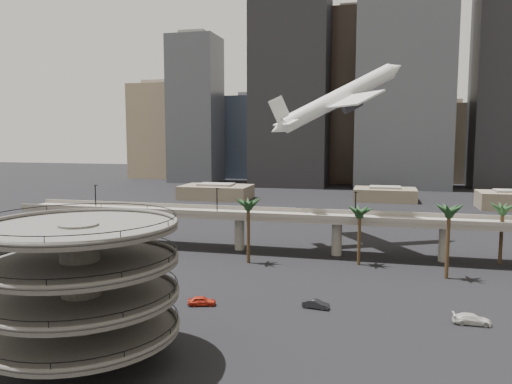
% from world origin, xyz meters
% --- Properties ---
extents(ground, '(700.00, 700.00, 0.00)m').
position_xyz_m(ground, '(0.00, 0.00, 0.00)').
color(ground, black).
rests_on(ground, ground).
extents(parking_ramp, '(22.20, 22.20, 17.35)m').
position_xyz_m(parking_ramp, '(-13.00, -4.00, 9.84)').
color(parking_ramp, '#454341').
rests_on(parking_ramp, ground).
extents(overpass, '(130.00, 9.30, 14.70)m').
position_xyz_m(overpass, '(0.00, 55.00, 7.34)').
color(overpass, slate).
rests_on(overpass, ground).
extents(palm_trees, '(54.40, 18.40, 14.00)m').
position_xyz_m(palm_trees, '(21.48, 47.47, 11.30)').
color(palm_trees, '#402E1B').
rests_on(palm_trees, ground).
extents(low_buildings, '(135.00, 27.50, 6.80)m').
position_xyz_m(low_buildings, '(6.89, 142.30, 2.86)').
color(low_buildings, brown).
rests_on(low_buildings, ground).
extents(skyline, '(269.00, 86.00, 124.36)m').
position_xyz_m(skyline, '(15.11, 217.08, 45.49)').
color(skyline, gray).
rests_on(skyline, ground).
extents(airborne_jet, '(32.07, 31.20, 19.63)m').
position_xyz_m(airborne_jet, '(9.63, 68.16, 34.61)').
color(airborne_jet, silver).
rests_on(airborne_jet, ground).
extents(car_a, '(4.57, 2.84, 1.45)m').
position_xyz_m(car_a, '(-6.42, 17.48, 0.73)').
color(car_a, red).
rests_on(car_a, ground).
extents(car_b, '(4.22, 1.92, 1.34)m').
position_xyz_m(car_b, '(10.80, 20.38, 0.67)').
color(car_b, '#222328').
rests_on(car_b, ground).
extents(car_c, '(5.11, 2.12, 1.48)m').
position_xyz_m(car_c, '(32.60, 19.24, 0.74)').
color(car_c, silver).
rests_on(car_c, ground).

